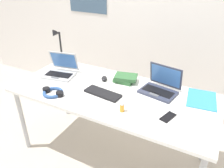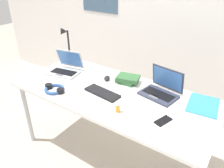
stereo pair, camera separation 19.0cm
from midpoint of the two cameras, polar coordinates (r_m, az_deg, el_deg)
ground_plane at (r=2.41m, az=2.37°, el=-17.43°), size 12.00×12.00×0.00m
wall_back at (r=2.71m, az=16.09°, el=18.44°), size 6.00×0.13×2.60m
desk at (r=1.97m, az=2.77°, el=-3.56°), size 1.80×0.80×0.74m
desk_lamp at (r=2.51m, az=-9.57°, el=9.78°), size 0.12×0.18×0.40m
laptop_front_right at (r=1.95m, az=15.39°, el=-1.53°), size 0.34×0.30×0.23m
laptop_front_left at (r=2.31m, az=-9.62°, el=3.98°), size 0.34×0.32×0.22m
external_keyboard at (r=1.91m, az=0.31°, el=-2.34°), size 0.34×0.16×0.02m
computer_mouse at (r=2.14m, az=1.23°, el=1.48°), size 0.09×0.11×0.03m
cell_phone at (r=1.66m, az=16.42°, el=-9.25°), size 0.10×0.15×0.01m
headphones at (r=2.00m, az=-12.12°, el=-1.35°), size 0.21×0.18×0.04m
pill_bottle at (r=1.68m, az=4.74°, el=-6.15°), size 0.04×0.04×0.08m
book_stack at (r=2.09m, az=6.58°, el=1.18°), size 0.24×0.19×0.07m
paper_folder_mid_desk at (r=1.95m, az=25.21°, el=-5.00°), size 0.26×0.33×0.01m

